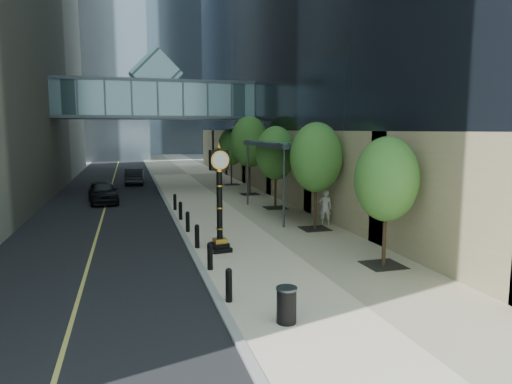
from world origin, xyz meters
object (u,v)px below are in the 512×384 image
pedestrian (325,208)px  car_near (103,192)px  street_clock (220,206)px  trash_bin (286,306)px  car_far (135,176)px

pedestrian → car_near: pedestrian is taller
street_clock → trash_bin: (0.31, -7.42, -1.45)m
car_near → car_far: bearing=71.0°
pedestrian → car_near: 16.14m
pedestrian → car_far: 23.89m
pedestrian → trash_bin: bearing=81.7°
street_clock → trash_bin: bearing=-95.1°
street_clock → car_far: (-3.05, 25.61, -1.19)m
street_clock → car_near: street_clock is taller
pedestrian → car_near: (-11.70, 11.12, -0.20)m
car_near → car_far: 11.07m
street_clock → car_far: bearing=89.3°
street_clock → pedestrian: size_ratio=2.34×
street_clock → car_near: bearing=102.4°
pedestrian → car_near: size_ratio=0.41×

